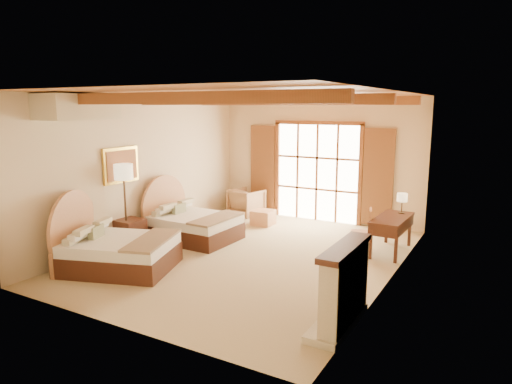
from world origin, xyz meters
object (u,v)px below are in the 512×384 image
Objects in this scene: bed_far at (189,223)px; desk at (391,233)px; bed_near at (114,248)px; armchair at (247,202)px; nightstand at (130,234)px.

desk is (4.22, 1.26, 0.03)m from bed_far.
armchair is (-0.00, 4.83, -0.01)m from bed_near.
desk reaches higher than armchair.
desk is (4.88, 2.43, 0.09)m from nightstand.
desk is at bearing 30.62° from nightstand.
armchair is (0.62, 3.78, 0.06)m from nightstand.
armchair is at bearing 164.42° from desk.
desk is (4.26, -1.35, 0.03)m from armchair.
desk is at bearing 17.86° from bed_far.
bed_near is 2.90× the size of armchair.
desk reaches higher than nightstand.
bed_near is 5.49m from desk.
bed_near is 4.83m from armchair.
bed_far is 2.33× the size of armchair.
bed_far reaches higher than nightstand.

